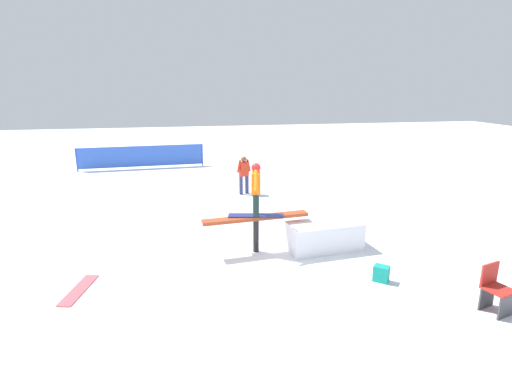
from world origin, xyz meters
TOP-DOWN VIEW (x-y plane):
  - ground_plane at (0.00, 0.00)m, footprint 60.00×60.00m
  - rail_feature at (0.00, 0.00)m, footprint 2.62×0.54m
  - snow_kicker_ramp at (-1.65, -0.17)m, footprint 1.94×1.67m
  - main_rider_on_rail at (0.00, 0.00)m, footprint 1.36×0.76m
  - bystander_red at (-0.57, -5.28)m, footprint 0.57×0.29m
  - loose_snowboard_coral at (3.83, 1.21)m, footprint 0.56×1.28m
  - folding_chair at (-3.69, 3.42)m, footprint 0.54×0.54m
  - backpack_on_snow at (-2.27, 1.99)m, footprint 0.37×0.36m
  - safety_fence at (3.53, -10.74)m, footprint 5.88×0.35m

SIDE VIEW (x-z plane):
  - ground_plane at x=0.00m, z-range 0.00..0.00m
  - loose_snowboard_coral at x=3.83m, z-range 0.00..0.02m
  - backpack_on_snow at x=-2.27m, z-range 0.00..0.34m
  - snow_kicker_ramp at x=-1.65m, z-range 0.00..0.69m
  - folding_chair at x=-3.69m, z-range -0.03..0.85m
  - safety_fence at x=3.53m, z-range 0.05..1.15m
  - rail_feature at x=0.00m, z-range 0.32..1.23m
  - bystander_red at x=-0.57m, z-range 0.09..1.50m
  - main_rider_on_rail at x=0.00m, z-range 0.91..2.20m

